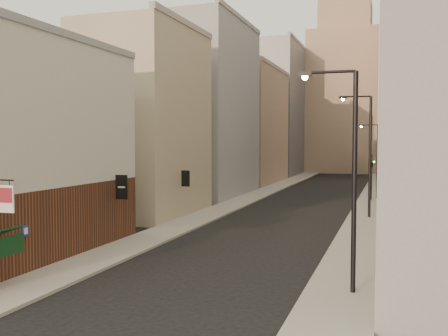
# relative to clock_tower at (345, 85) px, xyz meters

# --- Properties ---
(sidewalk_left) EXTENTS (3.00, 140.00, 0.15)m
(sidewalk_left) POSITION_rel_clock_tower_xyz_m (-5.50, -37.00, -17.56)
(sidewalk_left) COLOR #9C978C
(sidewalk_left) RESTS_ON ground
(sidewalk_right) EXTENTS (3.00, 140.00, 0.15)m
(sidewalk_right) POSITION_rel_clock_tower_xyz_m (7.50, -37.00, -17.56)
(sidewalk_right) COLOR #9C978C
(sidewalk_right) RESTS_ON ground
(near_building_left) EXTENTS (8.30, 23.04, 12.30)m
(near_building_left) POSITION_rel_clock_tower_xyz_m (-9.99, -83.00, -11.61)
(near_building_left) COLOR brown
(near_building_left) RESTS_ON ground
(left_bldg_beige) EXTENTS (8.00, 12.00, 16.00)m
(left_bldg_beige) POSITION_rel_clock_tower_xyz_m (-11.00, -66.00, -9.63)
(left_bldg_beige) COLOR tan
(left_bldg_beige) RESTS_ON ground
(left_bldg_grey) EXTENTS (8.00, 16.00, 20.00)m
(left_bldg_grey) POSITION_rel_clock_tower_xyz_m (-11.00, -50.00, -7.63)
(left_bldg_grey) COLOR gray
(left_bldg_grey) RESTS_ON ground
(left_bldg_tan) EXTENTS (8.00, 18.00, 17.00)m
(left_bldg_tan) POSITION_rel_clock_tower_xyz_m (-11.00, -32.00, -9.13)
(left_bldg_tan) COLOR tan
(left_bldg_tan) RESTS_ON ground
(left_bldg_wingrid) EXTENTS (8.00, 20.00, 24.00)m
(left_bldg_wingrid) POSITION_rel_clock_tower_xyz_m (-11.00, -12.00, -5.63)
(left_bldg_wingrid) COLOR gray
(left_bldg_wingrid) RESTS_ON ground
(right_bldg_beige) EXTENTS (8.00, 16.00, 20.00)m
(right_bldg_beige) POSITION_rel_clock_tower_xyz_m (13.00, -62.00, -7.63)
(right_bldg_beige) COLOR tan
(right_bldg_beige) RESTS_ON ground
(right_bldg_wingrid) EXTENTS (8.00, 20.00, 26.00)m
(right_bldg_wingrid) POSITION_rel_clock_tower_xyz_m (13.00, -42.00, -4.63)
(right_bldg_wingrid) COLOR gray
(right_bldg_wingrid) RESTS_ON ground
(clock_tower) EXTENTS (14.00, 14.00, 44.90)m
(clock_tower) POSITION_rel_clock_tower_xyz_m (0.00, 0.00, 0.00)
(clock_tower) COLOR tan
(clock_tower) RESTS_ON ground
(white_tower) EXTENTS (8.00, 8.00, 41.50)m
(white_tower) POSITION_rel_clock_tower_xyz_m (11.00, -14.00, 0.97)
(white_tower) COLOR silver
(white_tower) RESTS_ON ground
(streetlamp_near) EXTENTS (2.46, 0.34, 9.36)m
(streetlamp_near) POSITION_rel_clock_tower_xyz_m (7.75, -83.79, -12.28)
(streetlamp_near) COLOR black
(streetlamp_near) RESTS_ON ground
(streetlamp_mid) EXTENTS (2.64, 0.68, 10.12)m
(streetlamp_mid) POSITION_rel_clock_tower_xyz_m (7.46, -62.40, -11.85)
(streetlamp_mid) COLOR black
(streetlamp_mid) RESTS_ON ground
(streetlamp_far) EXTENTS (2.12, 0.65, 8.21)m
(streetlamp_far) POSITION_rel_clock_tower_xyz_m (7.72, -48.41, -12.94)
(streetlamp_far) COLOR black
(streetlamp_far) RESTS_ON ground
(traffic_light_right) EXTENTS (0.67, 0.67, 5.00)m
(traffic_light_right) POSITION_rel_clock_tower_xyz_m (7.39, -50.09, -13.90)
(traffic_light_right) COLOR black
(traffic_light_right) RESTS_ON ground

